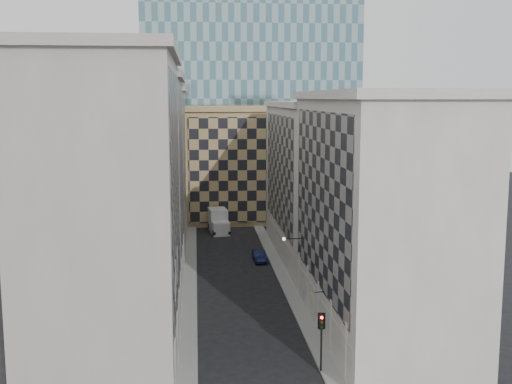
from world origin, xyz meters
TOP-DOWN VIEW (x-y plane):
  - sidewalk_west at (-5.25, 30.00)m, footprint 1.50×100.00m
  - sidewalk_east at (5.25, 30.00)m, footprint 1.50×100.00m
  - bldg_left_a at (-10.88, 11.00)m, footprint 10.80×22.80m
  - bldg_left_b at (-10.88, 33.00)m, footprint 10.80×22.80m
  - bldg_left_c at (-10.88, 55.00)m, footprint 10.80×22.80m
  - bldg_right_a at (10.88, 15.00)m, footprint 10.80×26.80m
  - bldg_right_b at (10.89, 42.00)m, footprint 10.80×28.80m
  - tan_block at (2.00, 67.90)m, footprint 16.80×14.80m
  - church_tower at (0.00, 82.00)m, footprint 7.20×7.20m
  - flagpoles_left at (-5.90, 6.00)m, footprint 0.10×6.33m
  - bracket_lamp at (4.38, 24.00)m, footprint 1.98×0.36m
  - traffic_light at (4.55, 6.32)m, footprint 0.55×0.50m
  - box_truck at (-1.14, 57.35)m, footprint 3.24×6.55m
  - dark_car at (3.27, 39.24)m, footprint 1.67×4.23m
  - shop_sign at (4.95, 12.46)m, footprint 1.26×0.78m

SIDE VIEW (x-z plane):
  - sidewalk_west at x=-5.25m, z-range 0.00..0.15m
  - sidewalk_east at x=5.25m, z-range 0.00..0.15m
  - dark_car at x=3.27m, z-range 0.00..1.37m
  - box_truck at x=-1.14m, z-range -0.22..3.23m
  - traffic_light at x=4.55m, z-range 1.10..5.50m
  - shop_sign at x=4.95m, z-range 3.40..4.27m
  - bracket_lamp at x=4.38m, z-range 6.02..6.38m
  - flagpoles_left at x=-5.90m, z-range 6.83..9.17m
  - tan_block at x=2.00m, z-range 0.04..18.84m
  - bldg_right_b at x=10.89m, z-range 0.00..19.70m
  - bldg_right_a at x=10.88m, z-range -0.03..20.67m
  - bldg_left_c at x=-10.88m, z-range -0.02..21.68m
  - bldg_left_b at x=-10.88m, z-range -0.03..22.67m
  - bldg_left_a at x=-10.88m, z-range -0.03..23.67m
  - church_tower at x=0.00m, z-range 1.20..52.70m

